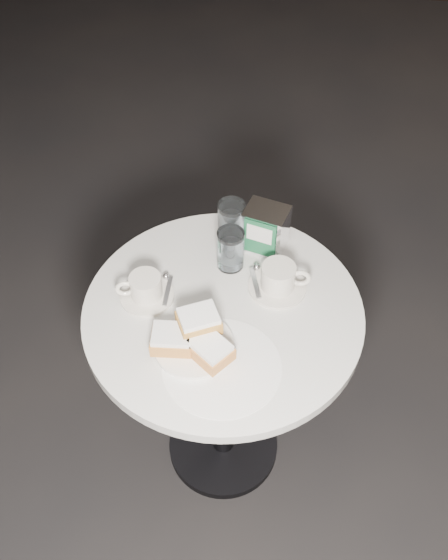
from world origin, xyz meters
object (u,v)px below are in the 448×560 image
napkin_dispenser (265,229)px  cafe_table (223,354)px  beignet_plate (194,339)px  coffee_cup_left (146,289)px  coffee_cup_right (279,279)px  water_glass_left (231,222)px  water_glass_right (231,250)px

napkin_dispenser → cafe_table: bearing=-94.0°
beignet_plate → coffee_cup_left: bearing=135.0°
beignet_plate → coffee_cup_left: (-0.14, 0.14, -0.00)m
beignet_plate → coffee_cup_left: beignet_plate is taller
coffee_cup_right → napkin_dispenser: napkin_dispenser is taller
cafe_table → beignet_plate: beignet_plate is taller
cafe_table → water_glass_left: bearing=91.7°
cafe_table → coffee_cup_left: bearing=175.3°
cafe_table → napkin_dispenser: (0.09, 0.23, 0.26)m
coffee_cup_left → water_glass_right: (0.20, 0.14, 0.02)m
cafe_table → napkin_dispenser: 0.36m
water_glass_left → cafe_table: bearing=-88.3°
beignet_plate → water_glass_right: (0.06, 0.28, 0.02)m
coffee_cup_right → napkin_dispenser: 0.16m
cafe_table → napkin_dispenser: napkin_dispenser is taller
coffee_cup_left → napkin_dispenser: bearing=22.0°
beignet_plate → coffee_cup_left: 0.20m
coffee_cup_left → napkin_dispenser: (0.28, 0.21, 0.03)m
beignet_plate → coffee_cup_right: bearing=48.7°
coffee_cup_left → water_glass_right: bearing=19.2°
beignet_plate → napkin_dispenser: (0.14, 0.36, 0.03)m
coffee_cup_left → coffee_cup_right: size_ratio=1.06×
cafe_table → water_glass_right: water_glass_right is taller
water_glass_left → coffee_cup_left: bearing=-128.8°
coffee_cup_right → water_glass_left: water_glass_left is taller
cafe_table → coffee_cup_left: 0.30m
water_glass_right → beignet_plate: bearing=-101.3°
water_glass_left → water_glass_right: bearing=-85.0°
water_glass_left → napkin_dispenser: size_ratio=0.92×
beignet_plate → napkin_dispenser: 0.38m
coffee_cup_left → napkin_dispenser: 0.36m
water_glass_left → water_glass_right: water_glass_left is taller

